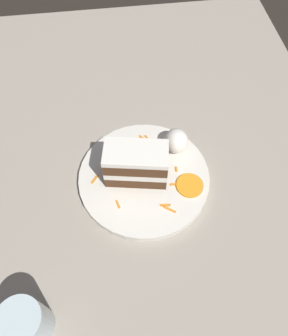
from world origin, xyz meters
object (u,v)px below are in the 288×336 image
(cake_slice, at_px, (136,164))
(plate, at_px, (144,178))
(orange_garnish, at_px, (190,185))
(drinking_glass, at_px, (28,324))
(cream_dollop, at_px, (176,141))

(cake_slice, bearing_deg, plate, 86.59)
(orange_garnish, height_order, drinking_glass, drinking_glass)
(plate, distance_m, orange_garnish, 0.10)
(cake_slice, height_order, orange_garnish, cake_slice)
(orange_garnish, xyz_separation_m, drinking_glass, (0.22, -0.31, 0.02))
(plate, xyz_separation_m, cake_slice, (-0.00, -0.02, 0.05))
(cake_slice, xyz_separation_m, orange_garnish, (0.04, 0.11, -0.04))
(cream_dollop, bearing_deg, drinking_glass, -43.10)
(cream_dollop, distance_m, orange_garnish, 0.10)
(plate, height_order, cake_slice, cake_slice)
(cake_slice, bearing_deg, cream_dollop, 132.25)
(cream_dollop, bearing_deg, plate, -51.86)
(cake_slice, bearing_deg, orange_garnish, 79.50)
(plate, bearing_deg, drinking_glass, -40.54)
(plate, distance_m, drinking_glass, 0.34)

